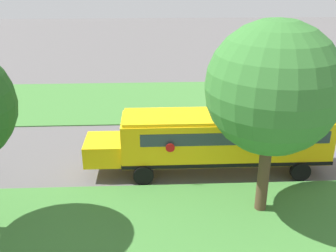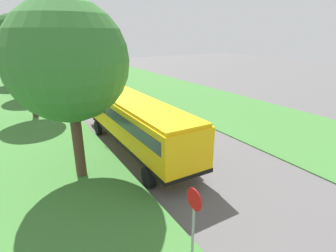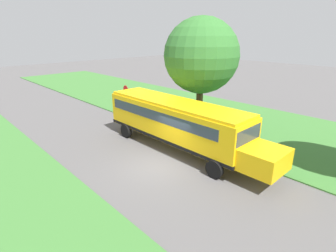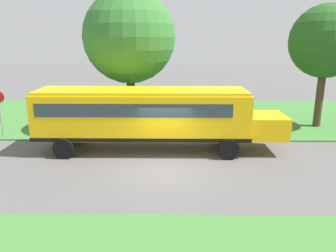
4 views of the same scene
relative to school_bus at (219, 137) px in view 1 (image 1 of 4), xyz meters
name	(u,v)px [view 1 (image 1 of 4)]	position (x,y,z in m)	size (l,w,h in m)	color
ground_plane	(195,150)	(2.50, 0.91, -1.92)	(120.00, 120.00, 0.00)	#565454
grass_far_side	(183,100)	(11.50, 0.91, -1.89)	(10.00, 80.00, 0.07)	#3D7533
school_bus	(219,137)	(0.00, 0.00, 0.00)	(2.85, 12.42, 3.16)	yellow
oak_tree_beside_bus	(276,89)	(-3.66, -1.45, 3.68)	(5.37, 5.37, 8.35)	#4C3826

